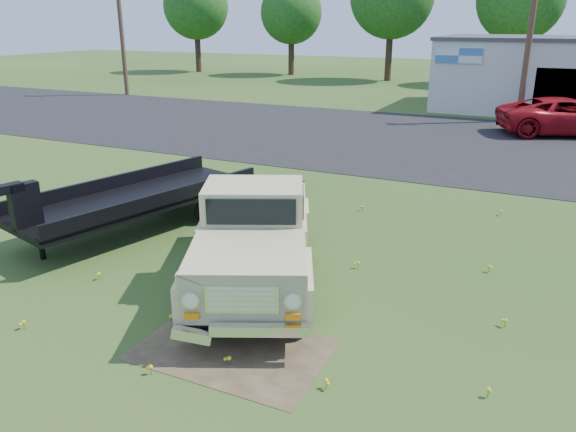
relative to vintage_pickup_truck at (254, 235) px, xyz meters
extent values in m
plane|color=#294817|center=(-0.67, 0.70, -1.05)|extent=(140.00, 140.00, 0.00)
cube|color=black|center=(-0.67, 15.70, -1.05)|extent=(90.00, 14.00, 0.02)
cube|color=#443224|center=(0.83, -2.30, -1.05)|extent=(3.00, 2.00, 0.01)
cube|color=#443224|center=(-2.67, 4.20, -1.05)|extent=(2.20, 1.60, 0.01)
cube|color=#B9B9B4|center=(5.33, 27.70, 0.95)|extent=(14.00, 8.00, 4.00)
cube|color=#3F3F44|center=(5.33, 27.70, 3.00)|extent=(14.20, 8.20, 0.20)
cube|color=black|center=(5.33, 23.75, 0.55)|extent=(3.00, 0.10, 2.20)
cube|color=silver|center=(-0.17, 23.65, 2.15)|extent=(2.50, 0.08, 0.80)
cylinder|color=#44311F|center=(-22.67, 22.70, 3.45)|extent=(0.30, 0.30, 9.00)
cylinder|color=#44311F|center=(3.33, 22.70, 3.45)|extent=(0.30, 0.30, 9.00)
cylinder|color=#362318|center=(-28.67, 40.70, 0.75)|extent=(0.56, 0.56, 3.60)
sphere|color=#174413|center=(-28.67, 40.70, 5.27)|extent=(6.40, 6.40, 6.40)
cylinder|color=#362318|center=(-18.67, 41.70, 0.57)|extent=(0.56, 0.56, 3.24)
sphere|color=#174413|center=(-18.67, 41.70, 4.64)|extent=(5.76, 5.76, 5.76)
cylinder|color=#362318|center=(-8.67, 40.20, 0.93)|extent=(0.56, 0.56, 3.96)
cylinder|color=#362318|center=(1.33, 41.20, 0.84)|extent=(0.56, 0.56, 3.78)
imported|color=maroon|center=(5.52, 19.79, -0.21)|extent=(6.62, 4.79, 1.67)
camera|label=1|loc=(4.99, -9.00, 3.99)|focal=35.00mm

